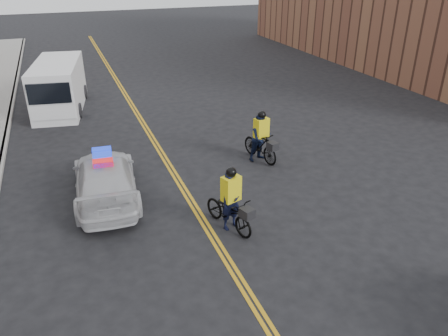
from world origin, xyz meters
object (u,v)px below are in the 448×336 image
cargo_van (59,87)px  cyclist_far (261,141)px  police_cruiser (105,179)px  cyclist_near (231,207)px

cargo_van → cyclist_far: (7.03, -9.34, -0.39)m
cyclist_far → police_cruiser: bearing=175.7°
cyclist_far → cyclist_near: bearing=-138.2°
cargo_van → cyclist_near: cargo_van is taller
police_cruiser → cyclist_far: (6.02, 0.91, 0.08)m
police_cruiser → cyclist_far: cyclist_far is taller
cargo_van → cyclist_near: bearing=-63.3°
police_cruiser → cargo_van: size_ratio=0.83×
police_cruiser → cargo_van: bearing=-80.0°
cyclist_near → police_cruiser: bearing=117.6°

